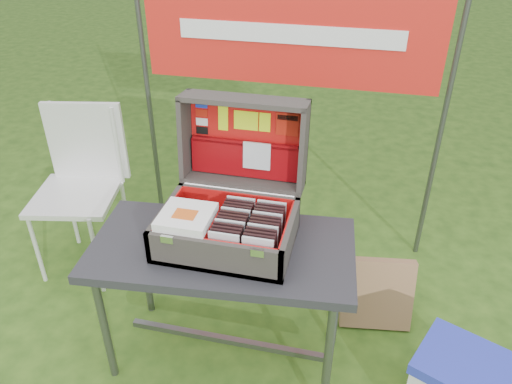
% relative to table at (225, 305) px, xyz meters
% --- Properties ---
extents(ground, '(80.00, 80.00, 0.00)m').
position_rel_table_xyz_m(ground, '(0.08, -0.03, -0.34)').
color(ground, '#284715').
rests_on(ground, ground).
extents(table, '(1.15, 0.65, 0.69)m').
position_rel_table_xyz_m(table, '(0.00, 0.00, 0.00)').
color(table, '#2A2A2F').
rests_on(table, ground).
extents(table_top, '(1.15, 0.65, 0.04)m').
position_rel_table_xyz_m(table_top, '(0.00, 0.00, 0.32)').
color(table_top, '#2A2A2F').
rests_on(table_top, ground).
extents(table_leg_fl, '(0.04, 0.04, 0.65)m').
position_rel_table_xyz_m(table_leg_fl, '(-0.49, -0.21, -0.02)').
color(table_leg_fl, '#59595B').
rests_on(table_leg_fl, ground).
extents(table_leg_fr, '(0.04, 0.04, 0.65)m').
position_rel_table_xyz_m(table_leg_fr, '(0.49, -0.21, -0.02)').
color(table_leg_fr, '#59595B').
rests_on(table_leg_fr, ground).
extents(table_leg_bl, '(0.04, 0.04, 0.65)m').
position_rel_table_xyz_m(table_leg_bl, '(-0.49, 0.21, -0.02)').
color(table_leg_bl, '#59595B').
rests_on(table_leg_bl, ground).
extents(table_leg_br, '(0.04, 0.04, 0.65)m').
position_rel_table_xyz_m(table_leg_br, '(0.49, 0.21, -0.02)').
color(table_leg_br, '#59595B').
rests_on(table_leg_br, ground).
extents(table_brace, '(0.95, 0.03, 0.03)m').
position_rel_table_xyz_m(table_brace, '(0.00, 0.00, -0.22)').
color(table_brace, '#59595B').
rests_on(table_brace, ground).
extents(suitcase, '(0.55, 0.55, 0.53)m').
position_rel_table_xyz_m(suitcase, '(0.02, 0.08, 0.61)').
color(suitcase, '#46413D').
rests_on(suitcase, table).
extents(suitcase_base_bottom, '(0.55, 0.39, 0.02)m').
position_rel_table_xyz_m(suitcase_base_bottom, '(0.02, 0.02, 0.35)').
color(suitcase_base_bottom, '#46413D').
rests_on(suitcase_base_bottom, table_top).
extents(suitcase_base_wall_front, '(0.55, 0.02, 0.15)m').
position_rel_table_xyz_m(suitcase_base_wall_front, '(0.02, -0.17, 0.42)').
color(suitcase_base_wall_front, '#46413D').
rests_on(suitcase_base_wall_front, table_top).
extents(suitcase_base_wall_back, '(0.55, 0.02, 0.15)m').
position_rel_table_xyz_m(suitcase_base_wall_back, '(0.02, 0.20, 0.42)').
color(suitcase_base_wall_back, '#46413D').
rests_on(suitcase_base_wall_back, table_top).
extents(suitcase_base_wall_left, '(0.02, 0.39, 0.15)m').
position_rel_table_xyz_m(suitcase_base_wall_left, '(-0.25, 0.02, 0.42)').
color(suitcase_base_wall_left, '#46413D').
rests_on(suitcase_base_wall_left, table_top).
extents(suitcase_base_wall_right, '(0.02, 0.39, 0.15)m').
position_rel_table_xyz_m(suitcase_base_wall_right, '(0.28, 0.02, 0.42)').
color(suitcase_base_wall_right, '#46413D').
rests_on(suitcase_base_wall_right, table_top).
extents(suitcase_liner_floor, '(0.50, 0.35, 0.01)m').
position_rel_table_xyz_m(suitcase_liner_floor, '(0.02, 0.02, 0.37)').
color(suitcase_liner_floor, red).
rests_on(suitcase_liner_floor, suitcase_base_bottom).
extents(suitcase_latch_left, '(0.05, 0.01, 0.03)m').
position_rel_table_xyz_m(suitcase_latch_left, '(-0.16, -0.18, 0.48)').
color(suitcase_latch_left, silver).
rests_on(suitcase_latch_left, suitcase_base_wall_front).
extents(suitcase_latch_right, '(0.05, 0.01, 0.03)m').
position_rel_table_xyz_m(suitcase_latch_right, '(0.19, -0.18, 0.48)').
color(suitcase_latch_right, silver).
rests_on(suitcase_latch_right, suitcase_base_wall_front).
extents(suitcase_hinge, '(0.49, 0.02, 0.02)m').
position_rel_table_xyz_m(suitcase_hinge, '(0.02, 0.21, 0.49)').
color(suitcase_hinge, silver).
rests_on(suitcase_hinge, suitcase_base_wall_back).
extents(suitcase_lid_back, '(0.55, 0.06, 0.39)m').
position_rel_table_xyz_m(suitcase_lid_back, '(0.02, 0.36, 0.67)').
color(suitcase_lid_back, '#46413D').
rests_on(suitcase_lid_back, suitcase_base_wall_back).
extents(suitcase_lid_rim_far, '(0.55, 0.15, 0.04)m').
position_rel_table_xyz_m(suitcase_lid_rim_far, '(0.02, 0.32, 0.86)').
color(suitcase_lid_rim_far, '#46413D').
rests_on(suitcase_lid_rim_far, suitcase_lid_back).
extents(suitcase_lid_rim_near, '(0.55, 0.15, 0.04)m').
position_rel_table_xyz_m(suitcase_lid_rim_near, '(0.02, 0.28, 0.49)').
color(suitcase_lid_rim_near, '#46413D').
rests_on(suitcase_lid_rim_near, suitcase_lid_back).
extents(suitcase_lid_rim_left, '(0.02, 0.18, 0.40)m').
position_rel_table_xyz_m(suitcase_lid_rim_left, '(-0.25, 0.30, 0.68)').
color(suitcase_lid_rim_left, '#46413D').
rests_on(suitcase_lid_rim_left, suitcase_lid_back).
extents(suitcase_lid_rim_right, '(0.02, 0.18, 0.40)m').
position_rel_table_xyz_m(suitcase_lid_rim_right, '(0.28, 0.30, 0.68)').
color(suitcase_lid_rim_right, '#46413D').
rests_on(suitcase_lid_rim_right, suitcase_lid_back).
extents(suitcase_lid_liner, '(0.50, 0.04, 0.34)m').
position_rel_table_xyz_m(suitcase_lid_liner, '(0.02, 0.35, 0.67)').
color(suitcase_lid_liner, red).
rests_on(suitcase_lid_liner, suitcase_lid_back).
extents(suitcase_liner_wall_front, '(0.50, 0.01, 0.13)m').
position_rel_table_xyz_m(suitcase_liner_wall_front, '(0.02, -0.16, 0.43)').
color(suitcase_liner_wall_front, red).
rests_on(suitcase_liner_wall_front, suitcase_base_bottom).
extents(suitcase_liner_wall_back, '(0.50, 0.01, 0.13)m').
position_rel_table_xyz_m(suitcase_liner_wall_back, '(0.02, 0.19, 0.43)').
color(suitcase_liner_wall_back, red).
rests_on(suitcase_liner_wall_back, suitcase_base_bottom).
extents(suitcase_liner_wall_left, '(0.01, 0.35, 0.13)m').
position_rel_table_xyz_m(suitcase_liner_wall_left, '(-0.23, 0.02, 0.43)').
color(suitcase_liner_wall_left, red).
rests_on(suitcase_liner_wall_left, suitcase_base_bottom).
extents(suitcase_liner_wall_right, '(0.01, 0.35, 0.13)m').
position_rel_table_xyz_m(suitcase_liner_wall_right, '(0.27, 0.02, 0.43)').
color(suitcase_liner_wall_right, red).
rests_on(suitcase_liner_wall_right, suitcase_base_bottom).
extents(suitcase_lid_pocket, '(0.48, 0.05, 0.16)m').
position_rel_table_xyz_m(suitcase_lid_pocket, '(0.02, 0.32, 0.58)').
color(suitcase_lid_pocket, maroon).
rests_on(suitcase_lid_pocket, suitcase_lid_liner).
extents(suitcase_pocket_edge, '(0.47, 0.02, 0.02)m').
position_rel_table_xyz_m(suitcase_pocket_edge, '(0.02, 0.33, 0.66)').
color(suitcase_pocket_edge, maroon).
rests_on(suitcase_pocket_edge, suitcase_lid_pocket).
extents(suitcase_pocket_cd, '(0.12, 0.02, 0.12)m').
position_rel_table_xyz_m(suitcase_pocket_cd, '(0.08, 0.31, 0.62)').
color(suitcase_pocket_cd, silver).
rests_on(suitcase_pocket_cd, suitcase_lid_pocket).
extents(lid_sticker_cc_a, '(0.05, 0.01, 0.03)m').
position_rel_table_xyz_m(lid_sticker_cc_a, '(-0.18, 0.36, 0.81)').
color(lid_sticker_cc_a, '#1933B2').
rests_on(lid_sticker_cc_a, suitcase_lid_liner).
extents(lid_sticker_cc_b, '(0.05, 0.01, 0.03)m').
position_rel_table_xyz_m(lid_sticker_cc_b, '(-0.18, 0.35, 0.77)').
color(lid_sticker_cc_b, '#B11B0D').
rests_on(lid_sticker_cc_b, suitcase_lid_liner).
extents(lid_sticker_cc_c, '(0.05, 0.01, 0.03)m').
position_rel_table_xyz_m(lid_sticker_cc_c, '(-0.18, 0.35, 0.73)').
color(lid_sticker_cc_c, white).
rests_on(lid_sticker_cc_c, suitcase_lid_liner).
extents(lid_sticker_cc_d, '(0.05, 0.01, 0.03)m').
position_rel_table_xyz_m(lid_sticker_cc_d, '(-0.18, 0.35, 0.69)').
color(lid_sticker_cc_d, black).
rests_on(lid_sticker_cc_d, suitcase_lid_liner).
extents(lid_card_neon_tall, '(0.04, 0.01, 0.11)m').
position_rel_table_xyz_m(lid_card_neon_tall, '(-0.08, 0.35, 0.76)').
color(lid_card_neon_tall, '#C8E616').
rests_on(lid_card_neon_tall, suitcase_lid_liner).
extents(lid_card_neon_main, '(0.11, 0.01, 0.08)m').
position_rel_table_xyz_m(lid_card_neon_main, '(0.02, 0.35, 0.76)').
color(lid_card_neon_main, '#C8E616').
rests_on(lid_card_neon_main, suitcase_lid_liner).
extents(lid_card_neon_small, '(0.05, 0.01, 0.08)m').
position_rel_table_xyz_m(lid_card_neon_small, '(0.10, 0.35, 0.76)').
color(lid_card_neon_small, '#C8E616').
rests_on(lid_card_neon_small, suitcase_lid_liner).
extents(lid_sticker_band, '(0.10, 0.01, 0.10)m').
position_rel_table_xyz_m(lid_sticker_band, '(0.20, 0.35, 0.76)').
color(lid_sticker_band, '#B11B0D').
rests_on(lid_sticker_band, suitcase_lid_liner).
extents(lid_sticker_band_bar, '(0.09, 0.01, 0.02)m').
position_rel_table_xyz_m(lid_sticker_band_bar, '(0.20, 0.36, 0.79)').
color(lid_sticker_band_bar, black).
rests_on(lid_sticker_band_bar, suitcase_lid_liner).
extents(cd_left_0, '(0.12, 0.01, 0.14)m').
position_rel_table_xyz_m(cd_left_0, '(0.05, -0.13, 0.44)').
color(cd_left_0, silver).
rests_on(cd_left_0, suitcase_liner_floor).
extents(cd_left_1, '(0.12, 0.01, 0.14)m').
position_rel_table_xyz_m(cd_left_1, '(0.05, -0.11, 0.44)').
color(cd_left_1, black).
rests_on(cd_left_1, suitcase_liner_floor).
extents(cd_left_2, '(0.12, 0.01, 0.14)m').
position_rel_table_xyz_m(cd_left_2, '(0.05, -0.09, 0.44)').
color(cd_left_2, black).
rests_on(cd_left_2, suitcase_liner_floor).
extents(cd_left_3, '(0.12, 0.01, 0.14)m').
position_rel_table_xyz_m(cd_left_3, '(0.05, -0.07, 0.44)').
color(cd_left_3, black).
rests_on(cd_left_3, suitcase_liner_floor).
extents(cd_left_4, '(0.12, 0.01, 0.14)m').
position_rel_table_xyz_m(cd_left_4, '(0.05, -0.05, 0.44)').
color(cd_left_4, silver).
rests_on(cd_left_4, suitcase_liner_floor).
extents(cd_left_5, '(0.12, 0.01, 0.14)m').
position_rel_table_xyz_m(cd_left_5, '(0.05, -0.03, 0.44)').
color(cd_left_5, black).
rests_on(cd_left_5, suitcase_liner_floor).
extents(cd_left_6, '(0.12, 0.01, 0.14)m').
position_rel_table_xyz_m(cd_left_6, '(0.05, -0.00, 0.44)').
color(cd_left_6, black).
rests_on(cd_left_6, suitcase_liner_floor).
extents(cd_left_7, '(0.12, 0.01, 0.14)m').
position_rel_table_xyz_m(cd_left_7, '(0.05, 0.02, 0.44)').
color(cd_left_7, black).
rests_on(cd_left_7, suitcase_liner_floor).
extents(cd_left_8, '(0.12, 0.01, 0.14)m').
position_rel_table_xyz_m(cd_left_8, '(0.05, 0.04, 0.44)').
color(cd_left_8, silver).
rests_on(cd_left_8, suitcase_liner_floor).
extents(cd_left_9, '(0.12, 0.01, 0.14)m').
position_rel_table_xyz_m(cd_left_9, '(0.05, 0.06, 0.44)').
color(cd_left_9, black).
rests_on(cd_left_9, suitcase_liner_floor).
extents(cd_left_10, '(0.12, 0.01, 0.14)m').
position_rel_table_xyz_m(cd_left_10, '(0.05, 0.08, 0.44)').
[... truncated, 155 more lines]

